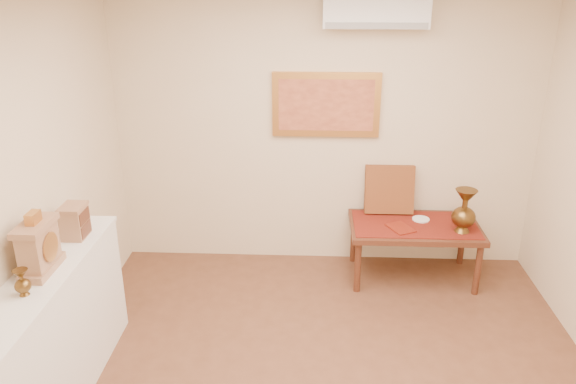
# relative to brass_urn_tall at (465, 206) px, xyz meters

# --- Properties ---
(wall_back) EXTENTS (4.00, 0.02, 2.70)m
(wall_back) POSITION_rel_brass_urn_tall_xyz_m (-1.25, 0.50, 0.55)
(wall_back) COLOR beige
(wall_back) RESTS_ON ground
(brass_urn_small) EXTENTS (0.10, 0.10, 0.22)m
(brass_urn_small) POSITION_rel_brass_urn_tall_xyz_m (-3.06, -1.88, 0.29)
(brass_urn_small) COLOR brown
(brass_urn_small) RESTS_ON display_ledge
(table_cloth) EXTENTS (1.14, 0.59, 0.01)m
(table_cloth) POSITION_rel_brass_urn_tall_xyz_m (-0.40, 0.13, -0.25)
(table_cloth) COLOR maroon
(table_cloth) RESTS_ON low_table
(brass_urn_tall) EXTENTS (0.22, 0.22, 0.49)m
(brass_urn_tall) POSITION_rel_brass_urn_tall_xyz_m (0.00, 0.00, 0.00)
(brass_urn_tall) COLOR brown
(brass_urn_tall) RESTS_ON table_cloth
(plate) EXTENTS (0.16, 0.16, 0.01)m
(plate) POSITION_rel_brass_urn_tall_xyz_m (-0.33, 0.23, -0.24)
(plate) COLOR white
(plate) RESTS_ON table_cloth
(menu) EXTENTS (0.27, 0.30, 0.01)m
(menu) POSITION_rel_brass_urn_tall_xyz_m (-0.55, 0.03, -0.24)
(menu) COLOR maroon
(menu) RESTS_ON table_cloth
(cushion) EXTENTS (0.47, 0.20, 0.48)m
(cushion) POSITION_rel_brass_urn_tall_xyz_m (-0.62, 0.41, -0.01)
(cushion) COLOR #5B1812
(cushion) RESTS_ON table_cloth
(display_ledge) EXTENTS (0.37, 2.02, 0.98)m
(display_ledge) POSITION_rel_brass_urn_tall_xyz_m (-3.07, -1.75, -0.31)
(display_ledge) COLOR white
(display_ledge) RESTS_ON floor
(mantel_clock) EXTENTS (0.17, 0.36, 0.41)m
(mantel_clock) POSITION_rel_brass_urn_tall_xyz_m (-3.08, -1.59, 0.35)
(mantel_clock) COLOR #A67755
(mantel_clock) RESTS_ON display_ledge
(wooden_chest) EXTENTS (0.16, 0.21, 0.24)m
(wooden_chest) POSITION_rel_brass_urn_tall_xyz_m (-3.05, -1.10, 0.30)
(wooden_chest) COLOR #A67755
(wooden_chest) RESTS_ON display_ledge
(low_table) EXTENTS (1.20, 0.70, 0.55)m
(low_table) POSITION_rel_brass_urn_tall_xyz_m (-0.40, 0.13, -0.32)
(low_table) COLOR #542919
(low_table) RESTS_ON floor
(painting) EXTENTS (1.00, 0.06, 0.60)m
(painting) POSITION_rel_brass_urn_tall_xyz_m (-1.25, 0.48, 0.80)
(painting) COLOR #C3843E
(painting) RESTS_ON wall_back
(ac_unit) EXTENTS (0.90, 0.25, 0.30)m
(ac_unit) POSITION_rel_brass_urn_tall_xyz_m (-0.85, 0.37, 1.65)
(ac_unit) COLOR white
(ac_unit) RESTS_ON wall_back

